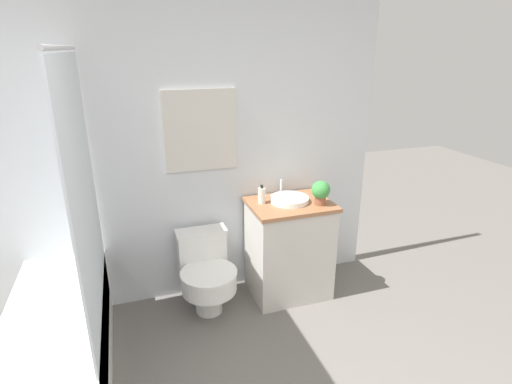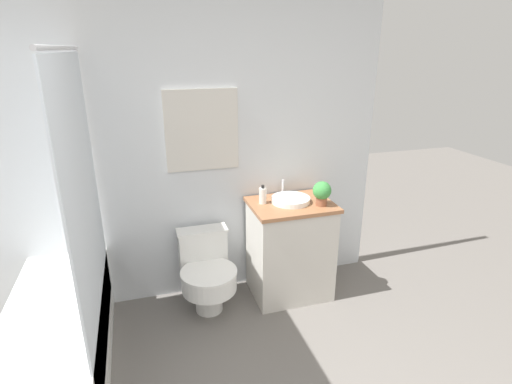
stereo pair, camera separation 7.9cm
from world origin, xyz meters
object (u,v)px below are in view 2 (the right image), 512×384
(toilet, at_px, (207,272))
(sink, at_px, (291,200))
(potted_plant, at_px, (322,192))
(soap_bottle, at_px, (263,195))

(toilet, relative_size, sink, 1.82)
(toilet, relative_size, potted_plant, 3.23)
(potted_plant, bearing_deg, soap_bottle, 157.75)
(soap_bottle, bearing_deg, sink, -10.44)
(soap_bottle, distance_m, potted_plant, 0.46)
(toilet, distance_m, sink, 0.87)
(soap_bottle, bearing_deg, toilet, -171.71)
(toilet, relative_size, soap_bottle, 4.14)
(soap_bottle, bearing_deg, potted_plant, -22.25)
(toilet, xyz_separation_m, sink, (0.70, 0.03, 0.52))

